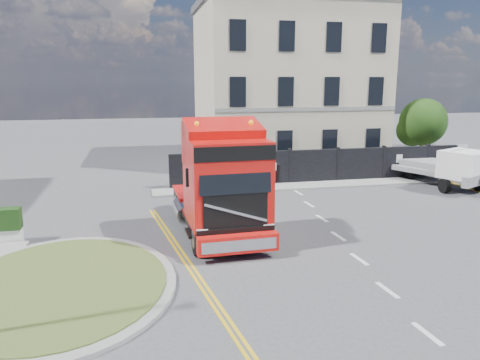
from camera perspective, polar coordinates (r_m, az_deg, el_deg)
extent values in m
plane|color=#424244|center=(18.30, 2.82, -7.10)|extent=(120.00, 120.00, 0.00)
cylinder|color=gray|center=(15.12, -21.06, -11.94)|extent=(6.80, 6.80, 0.12)
cylinder|color=#3C4C1E|center=(15.09, -21.08, -11.67)|extent=(6.20, 6.20, 0.05)
cube|color=black|center=(28.20, 9.92, 1.69)|extent=(18.00, 0.25, 2.00)
cube|color=silver|center=(32.34, 24.03, 2.14)|extent=(2.60, 0.12, 2.00)
cube|color=beige|center=(34.81, 5.49, 11.21)|extent=(12.00, 10.00, 11.00)
cube|color=#535358|center=(35.19, 5.70, 20.61)|extent=(12.30, 10.30, 0.50)
cylinder|color=#382619|center=(34.74, 21.17, 3.33)|extent=(0.24, 0.24, 2.40)
sphere|color=black|center=(34.52, 21.43, 6.61)|extent=(3.20, 3.20, 3.20)
sphere|color=black|center=(34.64, 20.29, 5.71)|extent=(2.20, 2.20, 2.20)
cube|color=gray|center=(27.57, 10.54, -0.57)|extent=(20.00, 1.60, 0.12)
cube|color=black|center=(19.30, -2.93, -3.47)|extent=(2.98, 7.13, 0.50)
cube|color=red|center=(17.07, -1.69, -0.12)|extent=(2.89, 3.00, 3.13)
cube|color=red|center=(17.98, -2.53, 4.65)|extent=(2.83, 1.10, 1.56)
cube|color=black|center=(15.61, -0.56, 0.40)|extent=(2.46, 0.15, 1.17)
cube|color=red|center=(15.89, -0.23, -7.77)|extent=(2.80, 0.49, 0.61)
cylinder|color=black|center=(16.50, -5.09, -7.18)|extent=(0.40, 1.17, 1.16)
cylinder|color=gray|center=(16.50, -5.09, -7.18)|extent=(0.42, 0.65, 0.64)
cylinder|color=black|center=(17.02, 3.01, -6.53)|extent=(0.40, 1.17, 1.16)
cylinder|color=gray|center=(17.02, 3.01, -6.53)|extent=(0.42, 0.65, 0.64)
cylinder|color=black|center=(20.25, -6.90, -3.55)|extent=(0.40, 1.17, 1.16)
cylinder|color=gray|center=(20.25, -6.90, -3.55)|extent=(0.42, 0.65, 0.64)
cylinder|color=black|center=(20.67, -0.25, -3.13)|extent=(0.40, 1.17, 1.16)
cylinder|color=gray|center=(20.67, -0.25, -3.13)|extent=(0.42, 0.65, 0.64)
cylinder|color=black|center=(21.53, -7.37, -2.61)|extent=(0.40, 1.17, 1.16)
cylinder|color=gray|center=(21.53, -7.37, -2.61)|extent=(0.42, 0.65, 0.64)
cylinder|color=black|center=(21.93, -1.09, -2.24)|extent=(0.40, 1.17, 1.16)
cylinder|color=gray|center=(21.93, -1.09, -2.24)|extent=(0.42, 0.65, 0.64)
cube|color=gray|center=(29.54, 23.52, 0.92)|extent=(4.29, 5.84, 0.28)
cube|color=white|center=(28.08, 25.64, 1.72)|extent=(2.82, 2.77, 1.47)
cylinder|color=black|center=(27.65, 23.66, -0.65)|extent=(0.28, 0.79, 0.79)
cylinder|color=black|center=(28.95, 27.12, -0.43)|extent=(0.28, 0.79, 0.79)
cylinder|color=black|center=(30.40, 19.96, 0.73)|extent=(0.28, 0.79, 0.79)
cylinder|color=black|center=(31.59, 23.27, 0.87)|extent=(0.28, 0.79, 0.79)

